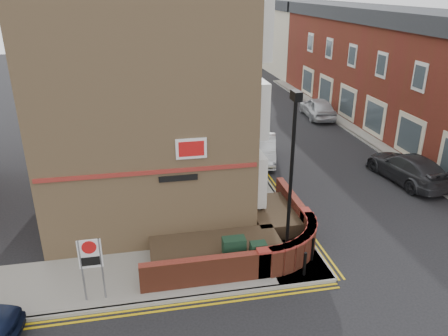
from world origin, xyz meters
TOP-DOWN VIEW (x-y plane):
  - ground at (0.00, 0.00)m, footprint 120.00×120.00m
  - pavement_corner at (-3.50, 1.50)m, footprint 13.00×3.00m
  - pavement_main at (2.00, 16.00)m, footprint 2.00×32.00m
  - pavement_far at (13.00, 13.00)m, footprint 4.00×40.00m
  - kerb_side at (-3.50, 0.00)m, footprint 13.00×0.15m
  - kerb_main_near at (3.00, 16.00)m, footprint 0.15×32.00m
  - kerb_main_far at (11.00, 13.00)m, footprint 0.15×40.00m
  - yellow_lines_side at (-3.50, -0.25)m, footprint 13.00×0.28m
  - yellow_lines_main at (3.25, 16.00)m, footprint 0.28×32.00m
  - corner_building at (-2.84, 8.00)m, footprint 8.95×10.40m
  - garden_wall at (0.00, 2.50)m, footprint 6.80×6.00m
  - lamppost at (1.60, 1.20)m, footprint 0.25×0.50m
  - utility_cabinet_large at (-0.30, 1.30)m, footprint 0.80×0.45m
  - utility_cabinet_small at (0.50, 1.00)m, footprint 0.55×0.40m
  - bollard_near at (2.00, 0.40)m, footprint 0.11×0.11m
  - bollard_far at (2.60, 1.20)m, footprint 0.11×0.11m
  - zone_sign at (-5.00, 0.50)m, footprint 0.72×0.07m
  - far_terrace at (14.50, 17.00)m, footprint 5.40×30.40m
  - far_terrace_cream at (14.50, 38.00)m, footprint 5.40×12.40m
  - tree_near at (2.00, 14.05)m, footprint 3.64×3.65m
  - tree_mid at (2.00, 22.05)m, footprint 4.03×4.03m
  - tree_far at (2.00, 30.05)m, footprint 3.81×3.81m
  - traffic_light_assembly at (2.40, 25.00)m, footprint 0.20×0.16m
  - silver_car_near at (3.60, 11.42)m, footprint 2.57×4.52m
  - red_car_main at (3.88, 18.41)m, footprint 3.59×5.04m
  - grey_car_far at (10.17, 7.15)m, footprint 2.62×5.26m
  - silver_car_far at (10.20, 19.22)m, footprint 2.23×4.73m

SIDE VIEW (x-z plane):
  - ground at x=0.00m, z-range 0.00..0.00m
  - garden_wall at x=0.00m, z-range -0.60..0.60m
  - yellow_lines_side at x=-3.50m, z-range 0.00..0.01m
  - yellow_lines_main at x=3.25m, z-range 0.00..0.01m
  - pavement_corner at x=-3.50m, z-range 0.00..0.12m
  - pavement_main at x=2.00m, z-range 0.00..0.12m
  - pavement_far at x=13.00m, z-range 0.00..0.12m
  - kerb_side at x=-3.50m, z-range 0.00..0.12m
  - kerb_main_near at x=3.00m, z-range 0.00..0.12m
  - kerb_main_far at x=11.00m, z-range 0.00..0.12m
  - bollard_near at x=2.00m, z-range 0.12..1.02m
  - bollard_far at x=2.60m, z-range 0.12..1.02m
  - red_car_main at x=3.88m, z-range 0.00..1.27m
  - utility_cabinet_small at x=0.50m, z-range 0.12..1.22m
  - silver_car_near at x=3.60m, z-range 0.00..1.41m
  - utility_cabinet_large at x=-0.30m, z-range 0.12..1.32m
  - grey_car_far at x=10.17m, z-range 0.00..1.47m
  - silver_car_far at x=10.20m, z-range 0.00..1.56m
  - zone_sign at x=-5.00m, z-range 0.54..2.74m
  - traffic_light_assembly at x=2.40m, z-range 0.68..4.88m
  - lamppost at x=1.60m, z-range 0.19..6.49m
  - far_terrace at x=14.50m, z-range 0.04..8.04m
  - far_terrace_cream at x=14.50m, z-range 0.05..8.05m
  - tree_near at x=2.00m, z-range 1.35..8.05m
  - tree_far at x=2.00m, z-range 1.41..8.42m
  - tree_mid at x=2.00m, z-range 1.49..8.91m
  - corner_building at x=-2.84m, z-range -0.57..13.03m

